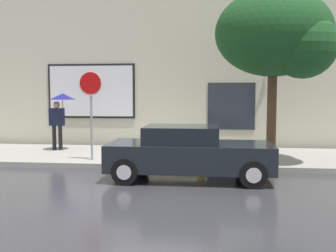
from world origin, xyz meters
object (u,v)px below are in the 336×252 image
object	(u,v)px
fire_hydrant	(201,148)
street_tree	(279,36)
pedestrian_with_umbrella	(60,106)
stop_sign	(91,97)
parked_car	(188,153)

from	to	relation	value
fire_hydrant	street_tree	size ratio (longest dim) A/B	0.15
pedestrian_with_umbrella	street_tree	bearing A→B (deg)	-12.33
fire_hydrant	stop_sign	world-z (taller)	stop_sign
fire_hydrant	pedestrian_with_umbrella	size ratio (longest dim) A/B	0.37
parked_car	fire_hydrant	size ratio (longest dim) A/B	5.43
parked_car	stop_sign	xyz separation A→B (m)	(-3.05, 1.68, 1.39)
street_tree	pedestrian_with_umbrella	bearing A→B (deg)	167.67
parked_car	fire_hydrant	world-z (taller)	parked_car
parked_car	pedestrian_with_umbrella	bearing A→B (deg)	142.88
parked_car	pedestrian_with_umbrella	distance (m)	6.13
parked_car	pedestrian_with_umbrella	size ratio (longest dim) A/B	2.01
street_tree	stop_sign	xyz separation A→B (m)	(-5.58, -0.36, -1.79)
parked_car	stop_sign	world-z (taller)	stop_sign
street_tree	stop_sign	size ratio (longest dim) A/B	1.87
pedestrian_with_umbrella	stop_sign	distance (m)	2.66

